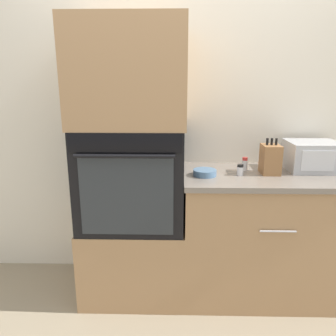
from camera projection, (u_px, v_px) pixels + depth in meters
The scene contains 11 objects.
ground_plane at pixel (184, 315), 2.16m from camera, with size 12.00×12.00×0.00m, color gray.
wall_back at pixel (184, 115), 2.45m from camera, with size 8.00×0.05×2.50m.
oven_cabinet_base at pixel (135, 254), 2.39m from camera, with size 0.71×0.60×0.54m.
wall_oven at pixel (133, 175), 2.23m from camera, with size 0.68×0.64×0.67m.
oven_cabinet_upper at pixel (130, 75), 2.06m from camera, with size 0.71×0.60×0.65m.
counter_unit at pixel (263, 234), 2.32m from camera, with size 1.14×0.63×0.89m.
microwave at pixel (312, 156), 2.27m from camera, with size 0.34×0.30×0.20m.
knife_block at pixel (270, 159), 2.18m from camera, with size 0.12×0.15×0.24m.
bowl at pixel (205, 173), 2.16m from camera, with size 0.15×0.15×0.04m.
condiment_jar_near at pixel (245, 164), 2.27m from camera, with size 0.04×0.04×0.09m.
condiment_jar_mid at pixel (240, 170), 2.16m from camera, with size 0.04×0.04×0.07m.
Camera 1 is at (-0.06, -1.84, 1.50)m, focal length 35.00 mm.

